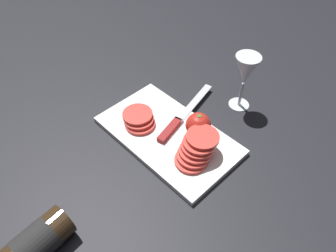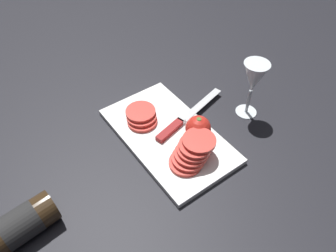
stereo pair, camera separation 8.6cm
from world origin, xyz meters
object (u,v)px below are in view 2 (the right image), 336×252
at_px(whole_tomato, 198,128).
at_px(tomato_slice_stack_far, 192,152).
at_px(tomato_slice_stack_near, 141,117).
at_px(wine_bottle, 8,233).
at_px(wine_glass, 254,80).
at_px(knife, 178,124).

relative_size(whole_tomato, tomato_slice_stack_far, 0.53).
xyz_separation_m(whole_tomato, tomato_slice_stack_near, (0.14, 0.09, -0.02)).
relative_size(wine_bottle, wine_glass, 1.75).
xyz_separation_m(whole_tomato, knife, (0.07, 0.02, -0.03)).
xyz_separation_m(wine_glass, tomato_slice_stack_near, (0.14, 0.28, -0.09)).
bearing_deg(tomato_slice_stack_near, tomato_slice_stack_far, -171.92).
bearing_deg(tomato_slice_stack_far, whole_tomato, -50.30).
bearing_deg(whole_tomato, tomato_slice_stack_far, 129.70).
relative_size(tomato_slice_stack_near, tomato_slice_stack_far, 0.78).
relative_size(wine_glass, whole_tomato, 2.51).
height_order(wine_bottle, wine_glass, wine_glass).
relative_size(wine_bottle, tomato_slice_stack_near, 3.00).
relative_size(wine_glass, knife, 0.62).
relative_size(wine_glass, tomato_slice_stack_far, 1.34).
xyz_separation_m(tomato_slice_stack_near, tomato_slice_stack_far, (-0.19, -0.03, 0.01)).
xyz_separation_m(wine_bottle, tomato_slice_stack_far, (-0.06, -0.44, 0.01)).
bearing_deg(knife, wine_bottle, 172.89).
relative_size(knife, tomato_slice_stack_near, 2.74).
relative_size(whole_tomato, tomato_slice_stack_near, 0.68).
distance_m(wine_bottle, whole_tomato, 0.50).
bearing_deg(whole_tomato, tomato_slice_stack_near, 31.48).
xyz_separation_m(knife, tomato_slice_stack_far, (-0.12, 0.04, 0.02)).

